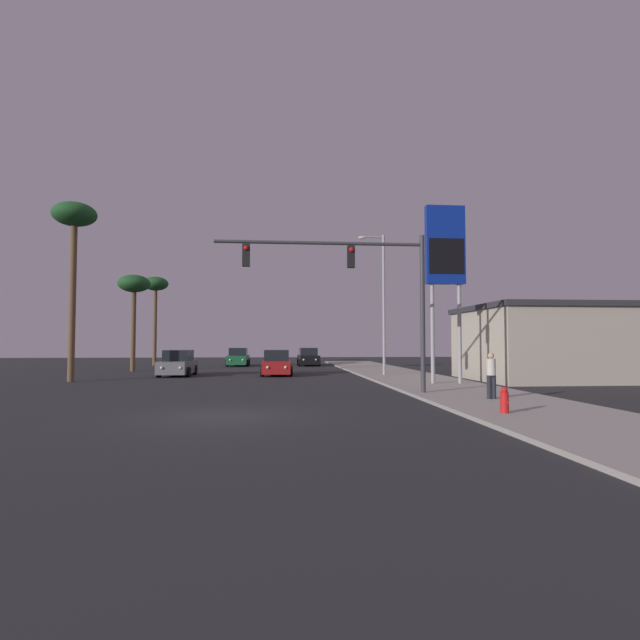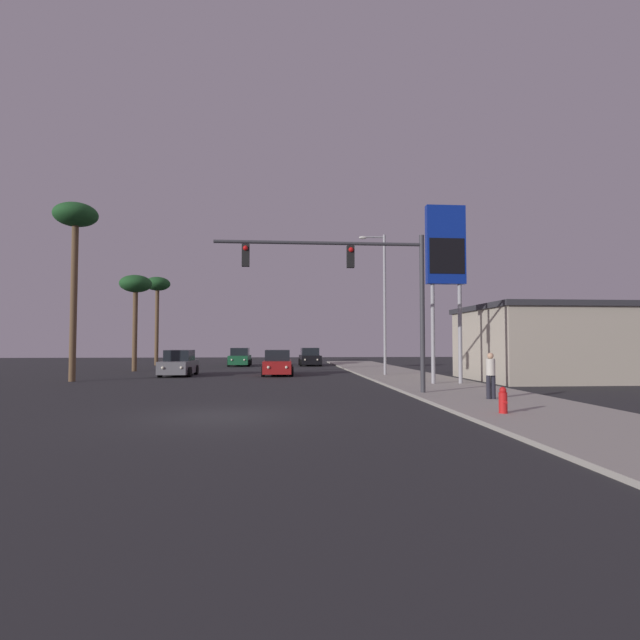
# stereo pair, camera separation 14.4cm
# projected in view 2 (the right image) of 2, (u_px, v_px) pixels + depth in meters

# --- Properties ---
(ground_plane) EXTENTS (120.00, 120.00, 0.00)m
(ground_plane) POSITION_uv_depth(u_px,v_px,m) (219.00, 416.00, 14.57)
(ground_plane) COLOR #28282B
(sidewalk_right) EXTENTS (5.00, 60.00, 0.12)m
(sidewalk_right) POSITION_uv_depth(u_px,v_px,m) (432.00, 384.00, 25.31)
(sidewalk_right) COLOR #9E998E
(sidewalk_right) RESTS_ON ground
(building_gas_station) EXTENTS (10.30, 8.30, 4.30)m
(building_gas_station) POSITION_uv_depth(u_px,v_px,m) (560.00, 343.00, 28.87)
(building_gas_station) COLOR #B2A893
(building_gas_station) RESTS_ON ground
(car_red) EXTENTS (2.04, 4.33, 1.68)m
(car_red) POSITION_uv_depth(u_px,v_px,m) (278.00, 364.00, 33.05)
(car_red) COLOR maroon
(car_red) RESTS_ON ground
(car_black) EXTENTS (2.04, 4.33, 1.68)m
(car_black) POSITION_uv_depth(u_px,v_px,m) (310.00, 358.00, 47.05)
(car_black) COLOR black
(car_black) RESTS_ON ground
(car_green) EXTENTS (2.04, 4.33, 1.68)m
(car_green) POSITION_uv_depth(u_px,v_px,m) (240.00, 358.00, 46.51)
(car_green) COLOR #195933
(car_green) RESTS_ON ground
(car_grey) EXTENTS (2.04, 4.34, 1.68)m
(car_grey) POSITION_uv_depth(u_px,v_px,m) (179.00, 364.00, 32.53)
(car_grey) COLOR slate
(car_grey) RESTS_ON ground
(traffic_light_mast) EXTENTS (8.62, 0.36, 6.50)m
(traffic_light_mast) POSITION_uv_depth(u_px,v_px,m) (361.00, 278.00, 20.40)
(traffic_light_mast) COLOR #38383D
(traffic_light_mast) RESTS_ON sidewalk_right
(street_lamp) EXTENTS (1.74, 0.24, 9.00)m
(street_lamp) POSITION_uv_depth(u_px,v_px,m) (383.00, 297.00, 31.99)
(street_lamp) COLOR #99999E
(street_lamp) RESTS_ON sidewalk_right
(gas_station_sign) EXTENTS (2.00, 0.42, 9.00)m
(gas_station_sign) POSITION_uv_depth(u_px,v_px,m) (446.00, 255.00, 25.24)
(gas_station_sign) COLOR #99999E
(gas_station_sign) RESTS_ON sidewalk_right
(fire_hydrant) EXTENTS (0.24, 0.34, 0.76)m
(fire_hydrant) POSITION_uv_depth(u_px,v_px,m) (503.00, 400.00, 14.38)
(fire_hydrant) COLOR red
(fire_hydrant) RESTS_ON sidewalk_right
(pedestrian_on_sidewalk) EXTENTS (0.34, 0.32, 1.67)m
(pedestrian_on_sidewalk) POSITION_uv_depth(u_px,v_px,m) (491.00, 374.00, 18.08)
(pedestrian_on_sidewalk) COLOR #23232D
(pedestrian_on_sidewalk) RESTS_ON sidewalk_right
(palm_tree_far) EXTENTS (2.40, 2.40, 8.50)m
(palm_tree_far) POSITION_uv_depth(u_px,v_px,m) (157.00, 289.00, 47.94)
(palm_tree_far) COLOR brown
(palm_tree_far) RESTS_ON ground
(palm_tree_near) EXTENTS (2.40, 2.40, 10.05)m
(palm_tree_near) POSITION_uv_depth(u_px,v_px,m) (75.00, 226.00, 28.11)
(palm_tree_near) COLOR brown
(palm_tree_near) RESTS_ON ground
(palm_tree_mid) EXTENTS (2.40, 2.40, 7.32)m
(palm_tree_mid) POSITION_uv_depth(u_px,v_px,m) (136.00, 288.00, 38.00)
(palm_tree_mid) COLOR brown
(palm_tree_mid) RESTS_ON ground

